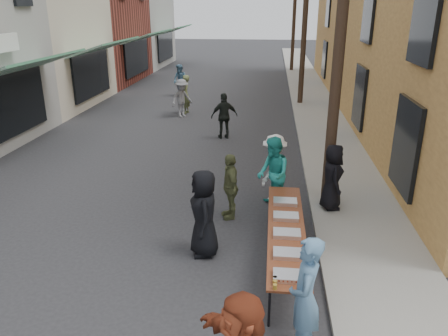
% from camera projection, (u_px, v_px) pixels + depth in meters
% --- Properties ---
extents(ground, '(120.00, 120.00, 0.00)m').
position_uv_depth(ground, '(123.00, 258.00, 8.71)').
color(ground, '#28282B').
rests_on(ground, ground).
extents(sidewalk, '(2.20, 60.00, 0.10)m').
position_uv_depth(sidewalk, '(314.00, 104.00, 22.15)').
color(sidewalk, gray).
rests_on(sidewalk, ground).
extents(storefront_row, '(8.00, 37.00, 9.00)m').
position_uv_depth(storefront_row, '(21.00, 18.00, 22.21)').
color(storefront_row, maroon).
rests_on(storefront_row, ground).
extents(utility_pole_near, '(0.26, 0.26, 9.00)m').
position_uv_depth(utility_pole_near, '(342.00, 17.00, 9.49)').
color(utility_pole_near, '#2D2116').
rests_on(utility_pole_near, ground).
extents(utility_pole_mid, '(0.26, 0.26, 9.00)m').
position_uv_depth(utility_pole_mid, '(305.00, 11.00, 20.67)').
color(utility_pole_mid, '#2D2116').
rests_on(utility_pole_mid, ground).
extents(utility_pole_far, '(0.26, 0.26, 9.00)m').
position_uv_depth(utility_pole_far, '(295.00, 9.00, 31.84)').
color(utility_pole_far, '#2D2116').
rests_on(utility_pole_far, ground).
extents(serving_table, '(0.70, 4.00, 0.75)m').
position_uv_depth(serving_table, '(286.00, 230.00, 8.33)').
color(serving_table, '#612C17').
rests_on(serving_table, ground).
extents(catering_tray_sausage, '(0.50, 0.33, 0.08)m').
position_uv_depth(catering_tray_sausage, '(289.00, 276.00, 6.77)').
color(catering_tray_sausage, maroon).
rests_on(catering_tray_sausage, serving_table).
extents(catering_tray_foil_b, '(0.50, 0.33, 0.08)m').
position_uv_depth(catering_tray_foil_b, '(288.00, 254.00, 7.37)').
color(catering_tray_foil_b, '#B2B2B7').
rests_on(catering_tray_foil_b, serving_table).
extents(catering_tray_buns, '(0.50, 0.33, 0.08)m').
position_uv_depth(catering_tray_buns, '(287.00, 234.00, 8.03)').
color(catering_tray_buns, tan).
rests_on(catering_tray_buns, serving_table).
extents(catering_tray_foil_d, '(0.50, 0.33, 0.08)m').
position_uv_depth(catering_tray_foil_d, '(286.00, 217.00, 8.68)').
color(catering_tray_foil_d, '#B2B2B7').
rests_on(catering_tray_foil_d, serving_table).
extents(catering_tray_buns_end, '(0.50, 0.33, 0.08)m').
position_uv_depth(catering_tray_buns_end, '(285.00, 202.00, 9.33)').
color(catering_tray_buns_end, tan).
rests_on(catering_tray_buns_end, serving_table).
extents(condiment_jar_a, '(0.07, 0.07, 0.08)m').
position_uv_depth(condiment_jar_a, '(275.00, 287.00, 6.51)').
color(condiment_jar_a, '#A57F26').
rests_on(condiment_jar_a, serving_table).
extents(condiment_jar_b, '(0.07, 0.07, 0.08)m').
position_uv_depth(condiment_jar_b, '(275.00, 283.00, 6.60)').
color(condiment_jar_b, '#A57F26').
rests_on(condiment_jar_b, serving_table).
extents(condiment_jar_c, '(0.07, 0.07, 0.08)m').
position_uv_depth(condiment_jar_c, '(275.00, 279.00, 6.70)').
color(condiment_jar_c, '#A57F26').
rests_on(condiment_jar_c, serving_table).
extents(cup_stack, '(0.08, 0.08, 0.12)m').
position_uv_depth(cup_stack, '(303.00, 285.00, 6.51)').
color(cup_stack, tan).
rests_on(cup_stack, serving_table).
extents(guest_front_a, '(0.78, 1.00, 1.79)m').
position_uv_depth(guest_front_a, '(204.00, 213.00, 8.57)').
color(guest_front_a, black).
rests_on(guest_front_a, ground).
extents(guest_front_b, '(0.52, 0.73, 1.86)m').
position_uv_depth(guest_front_b, '(305.00, 298.00, 6.04)').
color(guest_front_b, '#5682A7').
rests_on(guest_front_b, ground).
extents(guest_front_c, '(0.92, 1.05, 1.82)m').
position_uv_depth(guest_front_c, '(273.00, 174.00, 10.52)').
color(guest_front_c, teal).
rests_on(guest_front_c, ground).
extents(guest_front_d, '(1.04, 1.28, 1.73)m').
position_uv_depth(guest_front_d, '(274.00, 168.00, 11.08)').
color(guest_front_d, white).
rests_on(guest_front_d, ground).
extents(guest_front_e, '(0.65, 1.00, 1.58)m').
position_uv_depth(guest_front_e, '(230.00, 186.00, 10.13)').
color(guest_front_e, '#575E36').
rests_on(guest_front_e, ground).
extents(server, '(0.59, 0.84, 1.61)m').
position_uv_depth(server, '(332.00, 177.00, 10.37)').
color(server, black).
rests_on(server, sidewalk).
extents(passerby_left, '(1.18, 1.24, 1.69)m').
position_uv_depth(passerby_left, '(182.00, 98.00, 19.46)').
color(passerby_left, slate).
rests_on(passerby_left, ground).
extents(passerby_mid, '(1.09, 0.74, 1.72)m').
position_uv_depth(passerby_mid, '(224.00, 116.00, 16.27)').
color(passerby_mid, black).
rests_on(passerby_mid, ground).
extents(passerby_right, '(0.49, 0.69, 1.77)m').
position_uv_depth(passerby_right, '(185.00, 95.00, 20.04)').
color(passerby_right, '#5D693C').
rests_on(passerby_right, ground).
extents(passerby_far, '(1.07, 1.03, 1.73)m').
position_uv_depth(passerby_far, '(180.00, 80.00, 23.91)').
color(passerby_far, teal).
rests_on(passerby_far, ground).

